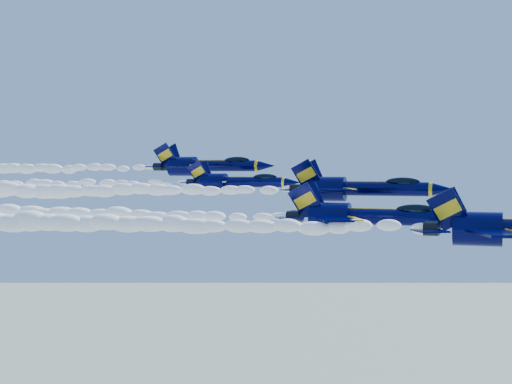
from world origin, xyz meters
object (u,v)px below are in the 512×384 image
(jet_fourth, at_px, (236,182))
(jet_fifth, at_px, (206,166))
(jet_second, at_px, (367,216))
(jet_third, at_px, (360,188))

(jet_fourth, height_order, jet_fifth, jet_fifth)
(jet_second, relative_size, jet_fourth, 1.23)
(jet_second, relative_size, jet_fifth, 1.03)
(jet_third, bearing_deg, jet_fifth, 151.17)
(jet_fourth, bearing_deg, jet_second, -37.17)
(jet_second, distance_m, jet_fifth, 35.54)
(jet_fourth, xyz_separation_m, jet_fifth, (-7.35, 7.27, 2.17))
(jet_third, relative_size, jet_fourth, 1.20)
(jet_second, height_order, jet_fourth, jet_fourth)
(jet_third, bearing_deg, jet_fourth, 159.93)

